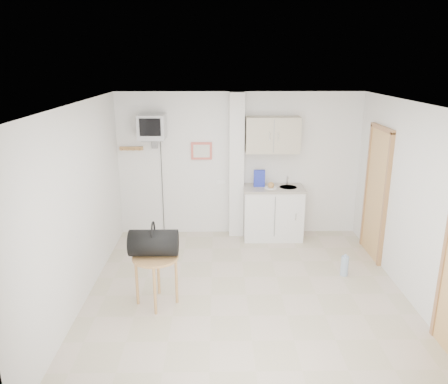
{
  "coord_description": "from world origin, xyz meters",
  "views": [
    {
      "loc": [
        -0.38,
        -5.16,
        2.98
      ],
      "look_at": [
        -0.29,
        0.6,
        1.25
      ],
      "focal_mm": 35.0,
      "sensor_mm": 36.0,
      "label": 1
    }
  ],
  "objects_px": {
    "duffel_bag": "(154,243)",
    "crt_television": "(152,128)",
    "round_table": "(156,263)",
    "water_bottle": "(345,266)"
  },
  "relations": [
    {
      "from": "round_table",
      "to": "water_bottle",
      "type": "height_order",
      "value": "round_table"
    },
    {
      "from": "duffel_bag",
      "to": "crt_television",
      "type": "bearing_deg",
      "value": 97.47
    },
    {
      "from": "crt_television",
      "to": "duffel_bag",
      "type": "relative_size",
      "value": 3.58
    },
    {
      "from": "round_table",
      "to": "duffel_bag",
      "type": "relative_size",
      "value": 1.09
    },
    {
      "from": "duffel_bag",
      "to": "water_bottle",
      "type": "relative_size",
      "value": 1.83
    },
    {
      "from": "crt_television",
      "to": "round_table",
      "type": "height_order",
      "value": "crt_television"
    },
    {
      "from": "duffel_bag",
      "to": "water_bottle",
      "type": "distance_m",
      "value": 2.8
    },
    {
      "from": "duffel_bag",
      "to": "water_bottle",
      "type": "height_order",
      "value": "duffel_bag"
    },
    {
      "from": "crt_television",
      "to": "water_bottle",
      "type": "distance_m",
      "value": 3.72
    },
    {
      "from": "duffel_bag",
      "to": "water_bottle",
      "type": "bearing_deg",
      "value": 14.95
    }
  ]
}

